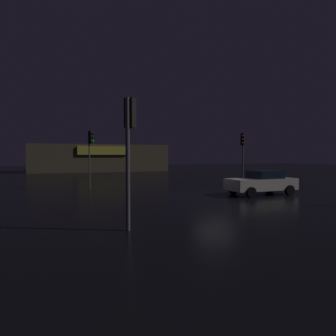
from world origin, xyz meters
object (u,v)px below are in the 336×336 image
traffic_signal_opposite (243,147)px  traffic_signal_cross_left (91,144)px  car_near (262,182)px  traffic_signal_cross_right (129,137)px  store_building (99,158)px

traffic_signal_opposite → traffic_signal_cross_left: 12.68m
traffic_signal_cross_left → traffic_signal_opposite: bearing=-2.9°
car_near → traffic_signal_opposite: bearing=66.2°
traffic_signal_cross_left → car_near: size_ratio=0.96×
traffic_signal_cross_left → traffic_signal_cross_right: 12.94m
traffic_signal_opposite → store_building: bearing=108.3°
traffic_signal_cross_left → traffic_signal_cross_right: traffic_signal_cross_right is taller
traffic_signal_cross_right → car_near: size_ratio=0.98×
traffic_signal_opposite → traffic_signal_cross_right: bearing=-135.9°
store_building → car_near: size_ratio=4.61×
traffic_signal_opposite → traffic_signal_cross_left: bearing=177.1°
store_building → traffic_signal_opposite: traffic_signal_opposite is taller
store_building → traffic_signal_cross_left: traffic_signal_cross_left is taller
traffic_signal_opposite → car_near: 7.28m
store_building → traffic_signal_cross_left: (-3.89, -25.95, 1.23)m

